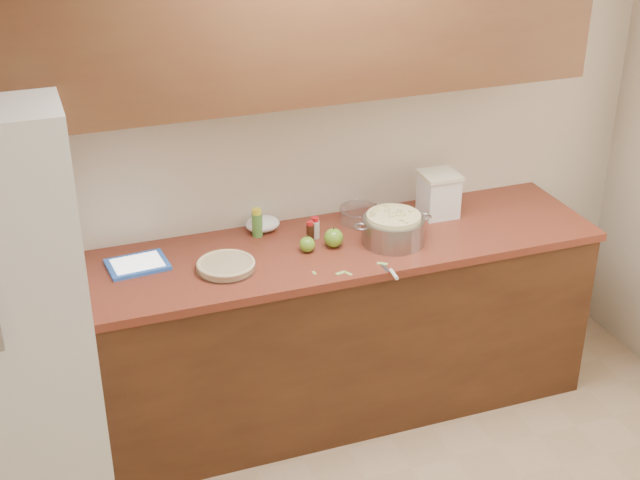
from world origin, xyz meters
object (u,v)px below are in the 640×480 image
object	(u,v)px
pie	(226,266)
colander	(393,229)
flour_canister	(439,194)
tablet	(138,264)

from	to	relation	value
pie	colander	size ratio (longest dim) A/B	0.69
pie	flour_canister	xyz separation A→B (m)	(1.14, 0.20, 0.09)
flour_canister	pie	bearing A→B (deg)	-169.83
tablet	pie	bearing A→B (deg)	-30.12
pie	tablet	xyz separation A→B (m)	(-0.36, 0.17, -0.01)
colander	tablet	distance (m)	1.18
flour_canister	tablet	world-z (taller)	flour_canister
pie	tablet	bearing A→B (deg)	154.92
tablet	colander	bearing A→B (deg)	-13.39
colander	tablet	size ratio (longest dim) A/B	1.39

